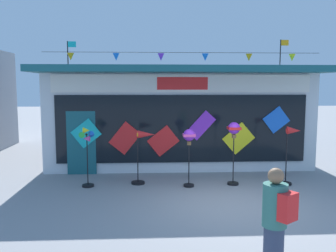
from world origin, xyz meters
TOP-DOWN VIEW (x-y plane):
  - ground_plane at (0.00, 0.00)m, footprint 80.00×80.00m
  - kite_shop_building at (-0.92, 5.96)m, footprint 9.20×6.74m
  - wind_spinner_far_left at (-3.67, 1.66)m, footprint 0.39×0.33m
  - wind_spinner_left at (-2.12, 1.91)m, footprint 0.69×0.39m
  - wind_spinner_center_left at (-0.87, 1.56)m, footprint 0.33×0.33m
  - wind_spinner_center_right at (0.40, 1.69)m, footprint 0.34×0.34m
  - wind_spinner_right at (2.01, 1.61)m, footprint 0.56×0.34m
  - person_near_camera at (-0.22, -3.40)m, footprint 0.44×0.47m

SIDE VIEW (x-z plane):
  - ground_plane at x=0.00m, z-range 0.00..0.00m
  - person_near_camera at x=-0.22m, z-range 0.05..1.73m
  - wind_spinner_left at x=-2.12m, z-range 0.29..1.82m
  - wind_spinner_far_left at x=-3.67m, z-range 0.26..1.93m
  - wind_spinner_right at x=2.01m, z-range 0.30..1.95m
  - wind_spinner_center_left at x=-0.87m, z-range 0.47..2.08m
  - wind_spinner_center_right at x=0.40m, z-range 0.52..2.30m
  - kite_shop_building at x=-0.92m, z-range -0.58..4.01m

